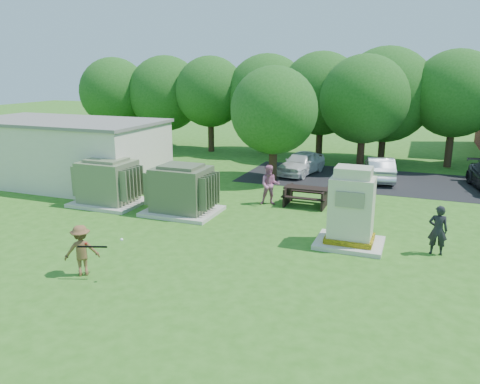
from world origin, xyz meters
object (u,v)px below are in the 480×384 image
at_px(transformer_right, 182,191).
at_px(person_by_generator, 438,230).
at_px(car_silver_a, 380,169).
at_px(picnic_table, 306,194).
at_px(generator_cabinet, 351,212).
at_px(batter, 82,250).
at_px(car_white, 301,163).
at_px(person_at_picnic, 270,185).
at_px(transformer_left, 108,183).

bearing_deg(transformer_right, person_by_generator, -5.94).
bearing_deg(car_silver_a, picnic_table, 57.79).
xyz_separation_m(generator_cabinet, picnic_table, (-2.53, 4.22, -0.69)).
xyz_separation_m(transformer_right, picnic_table, (4.61, 2.98, -0.45)).
bearing_deg(car_silver_a, batter, 56.22).
bearing_deg(transformer_right, picnic_table, 32.88).
bearing_deg(car_white, transformer_right, -95.75).
distance_m(transformer_right, generator_cabinet, 7.24).
height_order(generator_cabinet, car_silver_a, generator_cabinet).
bearing_deg(person_by_generator, car_white, -56.72).
distance_m(generator_cabinet, car_white, 11.23).
bearing_deg(generator_cabinet, car_white, 112.42).
relative_size(picnic_table, car_white, 0.49).
bearing_deg(person_at_picnic, generator_cabinet, -60.94).
relative_size(batter, person_at_picnic, 0.85).
bearing_deg(generator_cabinet, person_at_picnic, 137.19).
height_order(person_by_generator, car_silver_a, person_by_generator).
height_order(transformer_left, transformer_right, same).
bearing_deg(car_silver_a, generator_cabinet, 80.05).
bearing_deg(batter, person_by_generator, 172.78).
relative_size(transformer_right, person_at_picnic, 1.67).
relative_size(person_at_picnic, car_white, 0.46).
xyz_separation_m(picnic_table, car_white, (-1.75, 6.15, 0.15)).
bearing_deg(car_white, transformer_left, -114.07).
relative_size(batter, car_silver_a, 0.39).
distance_m(generator_cabinet, batter, 8.75).
bearing_deg(generator_cabinet, transformer_right, 170.12).
distance_m(transformer_left, picnic_table, 8.83).
relative_size(picnic_table, person_at_picnic, 1.08).
height_order(transformer_right, batter, transformer_right).
xyz_separation_m(transformer_left, person_at_picnic, (6.75, 2.54, -0.07)).
bearing_deg(generator_cabinet, picnic_table, 120.92).
bearing_deg(car_silver_a, car_white, -8.92).
height_order(batter, car_silver_a, batter).
height_order(transformer_left, person_at_picnic, transformer_left).
xyz_separation_m(picnic_table, person_at_picnic, (-1.56, -0.44, 0.38)).
height_order(transformer_left, generator_cabinet, generator_cabinet).
relative_size(generator_cabinet, person_at_picnic, 1.53).
distance_m(car_white, car_silver_a, 4.33).
bearing_deg(person_by_generator, picnic_table, -38.58).
bearing_deg(transformer_right, batter, -88.60).
xyz_separation_m(person_by_generator, person_at_picnic, (-6.85, 3.57, 0.07)).
bearing_deg(picnic_table, person_by_generator, -37.14).
bearing_deg(generator_cabinet, transformer_left, 173.46).
height_order(picnic_table, car_white, car_white).
distance_m(generator_cabinet, car_silver_a, 10.44).
height_order(picnic_table, person_by_generator, person_by_generator).
relative_size(generator_cabinet, picnic_table, 1.43).
distance_m(picnic_table, batter, 10.47).
bearing_deg(picnic_table, transformer_left, -160.28).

